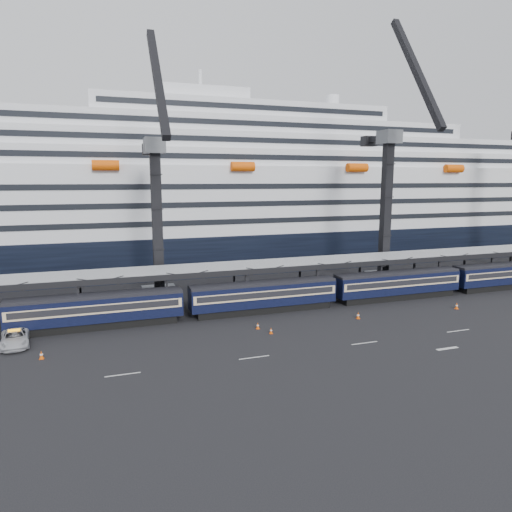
% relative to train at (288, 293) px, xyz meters
% --- Properties ---
extents(ground, '(260.00, 260.00, 0.00)m').
position_rel_train_xyz_m(ground, '(4.65, -10.00, -2.20)').
color(ground, black).
rests_on(ground, ground).
extents(lane_markings, '(111.00, 4.27, 0.02)m').
position_rel_train_xyz_m(lane_markings, '(12.80, -15.23, -2.19)').
color(lane_markings, beige).
rests_on(lane_markings, ground).
extents(train, '(133.05, 3.00, 4.05)m').
position_rel_train_xyz_m(train, '(0.00, 0.00, 0.00)').
color(train, black).
rests_on(train, ground).
extents(canopy, '(130.00, 6.25, 5.53)m').
position_rel_train_xyz_m(canopy, '(4.65, 4.00, 3.05)').
color(canopy, gray).
rests_on(canopy, ground).
extents(cruise_ship, '(214.09, 28.84, 34.00)m').
position_rel_train_xyz_m(cruise_ship, '(3.57, 35.99, 10.14)').
color(cruise_ship, black).
rests_on(cruise_ship, ground).
extents(crane_dark_near, '(4.50, 17.75, 35.08)m').
position_rel_train_xyz_m(crane_dark_near, '(-15.35, 8.59, 9.73)').
color(crane_dark_near, '#52565B').
rests_on(crane_dark_near, ground).
extents(crane_dark_mid, '(4.50, 18.24, 39.64)m').
position_rel_train_xyz_m(crane_dark_mid, '(19.65, 7.59, 11.16)').
color(crane_dark_mid, '#52565B').
rests_on(crane_dark_mid, ground).
extents(pickup_truck, '(3.25, 5.89, 1.56)m').
position_rel_train_xyz_m(pickup_truck, '(-31.34, -3.23, -1.42)').
color(pickup_truck, '#B5B7BD').
rests_on(pickup_truck, ground).
extents(traffic_cone_b, '(0.41, 0.41, 0.83)m').
position_rel_train_xyz_m(traffic_cone_b, '(-28.41, -7.89, -1.79)').
color(traffic_cone_b, '#EE5507').
rests_on(traffic_cone_b, ground).
extents(traffic_cone_c, '(0.35, 0.35, 0.71)m').
position_rel_train_xyz_m(traffic_cone_c, '(-5.45, -8.16, -1.85)').
color(traffic_cone_c, '#EE5507').
rests_on(traffic_cone_c, ground).
extents(traffic_cone_d, '(0.37, 0.37, 0.75)m').
position_rel_train_xyz_m(traffic_cone_d, '(-6.29, -6.14, -1.83)').
color(traffic_cone_d, '#EE5507').
rests_on(traffic_cone_d, ground).
extents(traffic_cone_e, '(0.42, 0.42, 0.84)m').
position_rel_train_xyz_m(traffic_cone_e, '(6.45, -6.47, -1.78)').
color(traffic_cone_e, '#EE5507').
rests_on(traffic_cone_e, ground).
extents(traffic_cone_f, '(0.43, 0.43, 0.86)m').
position_rel_train_xyz_m(traffic_cone_f, '(20.86, -6.89, -1.78)').
color(traffic_cone_f, '#EE5507').
rests_on(traffic_cone_f, ground).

